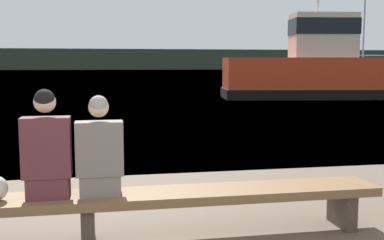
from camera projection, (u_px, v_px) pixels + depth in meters
The scene contains 7 objects.
water_surface at pixel (102, 70), 124.56m from camera, with size 240.00×240.00×0.00m, color #426B8E.
far_shoreline at pixel (101, 59), 126.62m from camera, with size 600.00×12.00×5.27m, color #2D3D2D.
bench_main at pixel (88, 204), 4.65m from camera, with size 5.94×0.54×0.47m.
person_left at pixel (47, 152), 4.53m from camera, with size 0.45×0.39×1.04m.
person_right at pixel (100, 154), 4.63m from camera, with size 0.45×0.39×0.97m.
tugboat_red at pixel (315, 72), 23.82m from camera, with size 9.25×4.16×6.50m.
moored_sailboat at pixel (367, 77), 34.92m from camera, with size 9.92×4.37×9.63m.
Camera 1 is at (-0.21, -2.11, 1.75)m, focal length 45.00 mm.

